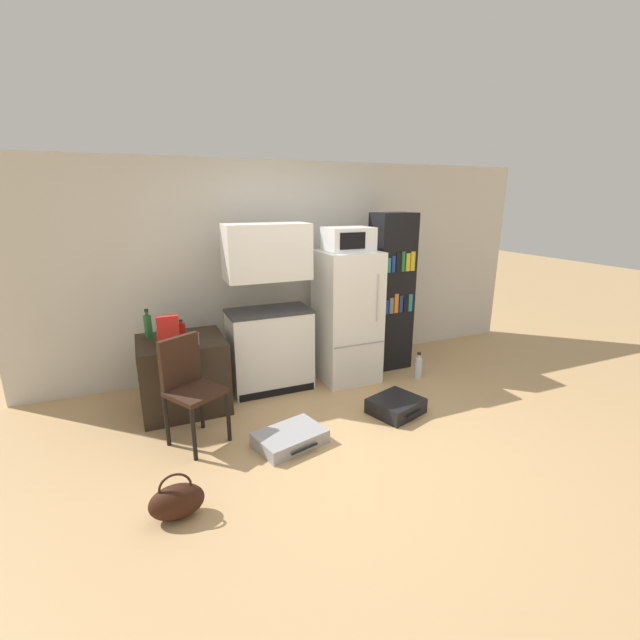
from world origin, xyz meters
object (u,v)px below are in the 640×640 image
(refrigerator, at_px, (347,316))
(bottle_green_tall, at_px, (148,326))
(side_table, at_px, (184,374))
(bottle_clear_short, at_px, (194,338))
(kitchen_hutch, at_px, (269,317))
(cereal_box, at_px, (168,332))
(microwave, at_px, (348,239))
(bookshelf, at_px, (391,292))
(bottle_amber_beer, at_px, (160,336))
(suitcase_large_flat, at_px, (396,406))
(suitcase_small_flat, at_px, (290,438))
(water_bottle_front, at_px, (418,367))
(chair, at_px, (188,381))
(bottle_ketchup_red, at_px, (181,329))
(handbag, at_px, (177,501))

(refrigerator, bearing_deg, bottle_green_tall, 176.97)
(side_table, xyz_separation_m, bottle_clear_short, (0.11, -0.21, 0.43))
(kitchen_hutch, height_order, cereal_box, kitchen_hutch)
(refrigerator, height_order, microwave, microwave)
(bookshelf, relative_size, bottle_clear_short, 12.79)
(bookshelf, relative_size, bottle_amber_beer, 10.71)
(suitcase_large_flat, bearing_deg, bookshelf, 43.50)
(kitchen_hutch, relative_size, suitcase_small_flat, 2.75)
(bottle_amber_beer, xyz_separation_m, suitcase_small_flat, (0.92, -1.01, -0.74))
(suitcase_small_flat, bearing_deg, bookshelf, 20.46)
(refrigerator, distance_m, suitcase_large_flat, 1.20)
(refrigerator, xyz_separation_m, water_bottle_front, (0.77, -0.36, -0.61))
(side_table, xyz_separation_m, bottle_green_tall, (-0.28, 0.16, 0.49))
(bottle_clear_short, distance_m, chair, 0.51)
(bottle_ketchup_red, height_order, suitcase_large_flat, bottle_ketchup_red)
(bottle_ketchup_red, distance_m, suitcase_small_flat, 1.56)
(bottle_amber_beer, xyz_separation_m, bottle_green_tall, (-0.10, 0.21, 0.05))
(bookshelf, relative_size, suitcase_large_flat, 3.27)
(chair, distance_m, suitcase_small_flat, 1.00)
(bottle_amber_beer, height_order, cereal_box, cereal_box)
(bottle_amber_beer, bearing_deg, microwave, 2.79)
(kitchen_hutch, bearing_deg, bottle_green_tall, 178.25)
(bottle_amber_beer, xyz_separation_m, water_bottle_front, (2.79, -0.26, -0.67))
(chair, bearing_deg, suitcase_small_flat, -58.66)
(suitcase_large_flat, height_order, water_bottle_front, water_bottle_front)
(refrigerator, xyz_separation_m, chair, (-1.85, -0.70, -0.19))
(bookshelf, relative_size, water_bottle_front, 5.97)
(bookshelf, xyz_separation_m, bottle_ketchup_red, (-2.47, -0.07, -0.15))
(bottle_amber_beer, xyz_separation_m, handbag, (-0.06, -1.54, -0.68))
(bottle_ketchup_red, distance_m, handbag, 1.86)
(bookshelf, relative_size, suitcase_small_flat, 2.88)
(bottle_green_tall, bearing_deg, microwave, -3.07)
(suitcase_large_flat, bearing_deg, kitchen_hutch, 113.75)
(bottle_green_tall, bearing_deg, suitcase_small_flat, -50.08)
(bottle_green_tall, bearing_deg, refrigerator, -3.03)
(bottle_clear_short, relative_size, bottle_green_tall, 0.50)
(bottle_green_tall, relative_size, suitcase_large_flat, 0.51)
(bottle_clear_short, relative_size, cereal_box, 0.49)
(suitcase_large_flat, bearing_deg, microwave, 75.09)
(bottle_green_tall, xyz_separation_m, chair, (0.26, -0.81, -0.29))
(bookshelf, height_order, bottle_amber_beer, bookshelf)
(bottle_clear_short, height_order, bottle_ketchup_red, bottle_ketchup_red)
(side_table, bearing_deg, handbag, -98.44)
(bottle_clear_short, relative_size, handbag, 0.41)
(bottle_amber_beer, xyz_separation_m, chair, (0.16, -0.60, -0.24))
(microwave, relative_size, chair, 0.54)
(refrigerator, height_order, suitcase_large_flat, refrigerator)
(handbag, xyz_separation_m, water_bottle_front, (2.85, 1.28, 0.01))
(bottle_clear_short, height_order, suitcase_large_flat, bottle_clear_short)
(microwave, xyz_separation_m, bottle_green_tall, (-2.11, 0.11, -0.77))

